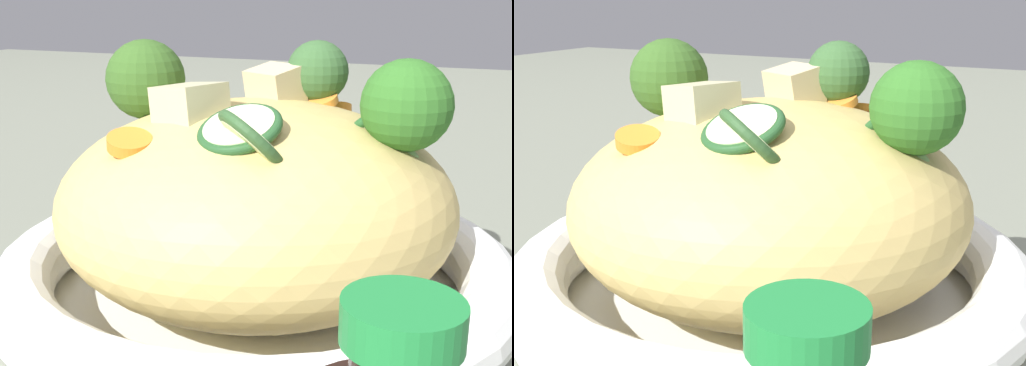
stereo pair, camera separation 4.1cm
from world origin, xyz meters
The scene contains 7 objects.
ground_plane centered at (0.00, 0.00, 0.00)m, with size 3.00×3.00×0.00m, color slate.
serving_bowl centered at (0.00, 0.00, 0.03)m, with size 0.32×0.32×0.06m.
noodle_heap centered at (0.00, 0.00, 0.08)m, with size 0.24×0.24×0.12m.
broccoli_florets centered at (-0.02, -0.02, 0.15)m, with size 0.24×0.10×0.07m.
carrot_coins centered at (0.00, -0.01, 0.13)m, with size 0.10×0.18×0.02m.
zucchini_slices centered at (-0.03, 0.01, 0.14)m, with size 0.12×0.19×0.03m.
chicken_chunks centered at (0.02, 0.00, 0.15)m, with size 0.07×0.10×0.03m.
Camera 2 is at (-0.18, 0.35, 0.21)m, focal length 47.22 mm.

